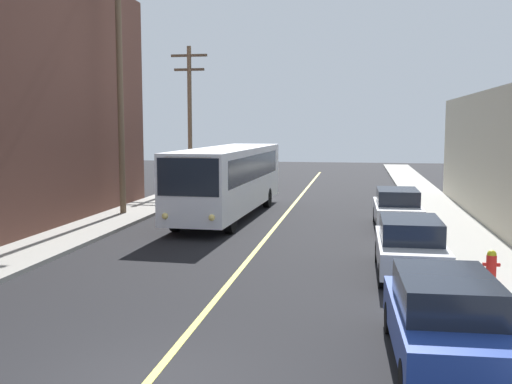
# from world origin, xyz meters

# --- Properties ---
(sidewalk_left) EXTENTS (2.50, 90.00, 0.15)m
(sidewalk_left) POSITION_xyz_m (-7.25, 10.00, 0.07)
(sidewalk_left) COLOR gray
(sidewalk_left) RESTS_ON ground
(sidewalk_right) EXTENTS (2.50, 90.00, 0.15)m
(sidewalk_right) POSITION_xyz_m (7.25, 10.00, 0.07)
(sidewalk_right) COLOR gray
(sidewalk_right) RESTS_ON ground
(lane_stripe_center) EXTENTS (0.16, 60.00, 0.01)m
(lane_stripe_center) POSITION_xyz_m (0.00, 15.00, 0.01)
(lane_stripe_center) COLOR #D8CC4C
(lane_stripe_center) RESTS_ON ground
(city_bus) EXTENTS (3.00, 12.23, 3.20)m
(city_bus) POSITION_xyz_m (-2.50, 18.03, 1.82)
(city_bus) COLOR silver
(city_bus) RESTS_ON ground
(parked_car_blue) EXTENTS (1.94, 4.45, 1.62)m
(parked_car_blue) POSITION_xyz_m (4.92, 1.87, 0.84)
(parked_car_blue) COLOR navy
(parked_car_blue) RESTS_ON ground
(parked_car_silver) EXTENTS (1.82, 4.40, 1.62)m
(parked_car_silver) POSITION_xyz_m (4.85, 8.32, 0.84)
(parked_car_silver) COLOR #B7B7BC
(parked_car_silver) RESTS_ON ground
(parked_car_white) EXTENTS (1.85, 4.41, 1.62)m
(parked_car_white) POSITION_xyz_m (4.98, 16.20, 0.84)
(parked_car_white) COLOR silver
(parked_car_white) RESTS_ON ground
(utility_pole_mid) EXTENTS (2.40, 0.28, 11.52)m
(utility_pole_mid) POSITION_xyz_m (-7.45, 17.41, 6.44)
(utility_pole_mid) COLOR brown
(utility_pole_mid) RESTS_ON sidewalk_left
(utility_pole_far) EXTENTS (2.40, 0.28, 9.18)m
(utility_pole_far) POSITION_xyz_m (-7.58, 29.29, 5.23)
(utility_pole_far) COLOR brown
(utility_pole_far) RESTS_ON sidewalk_left
(fire_hydrant) EXTENTS (0.44, 0.26, 0.84)m
(fire_hydrant) POSITION_xyz_m (6.85, 7.36, 0.58)
(fire_hydrant) COLOR red
(fire_hydrant) RESTS_ON sidewalk_right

